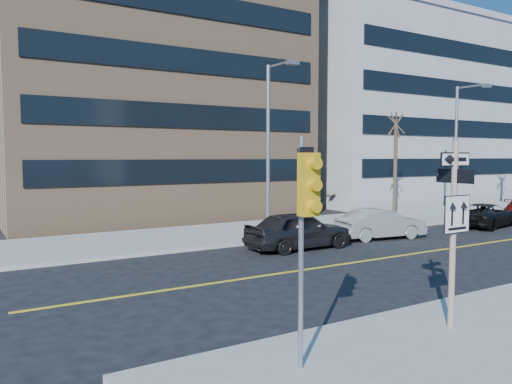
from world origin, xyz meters
TOP-DOWN VIEW (x-y plane):
  - ground at (0.00, 0.00)m, footprint 120.00×120.00m
  - far_sidewalk at (18.00, 12.00)m, footprint 66.00×6.00m
  - road_centerline at (12.00, 4.00)m, footprint 40.00×0.14m
  - sign_pole at (0.00, -2.51)m, footprint 0.92×0.92m
  - traffic_signal at (-4.00, -2.66)m, footprint 0.32×0.45m
  - parked_car_a at (3.06, 7.20)m, footprint 1.89×4.63m
  - parked_car_b at (7.83, 7.28)m, footprint 2.15×4.40m
  - parked_car_c at (15.62, 7.17)m, footprint 2.96×4.90m
  - streetlight_a at (4.00, 10.76)m, footprint 0.55×2.25m
  - streetlight_b at (18.00, 10.76)m, footprint 0.55×2.25m
  - street_tree_west at (13.00, 11.30)m, footprint 1.80×1.80m
  - building_brick at (2.00, 25.00)m, footprint 18.00×18.00m
  - building_grey_mid at (24.00, 24.00)m, footprint 20.00×16.00m
  - building_grey_far at (45.00, 27.00)m, footprint 18.00×18.00m

SIDE VIEW (x-z plane):
  - ground at x=0.00m, z-range 0.00..0.00m
  - road_centerline at x=12.00m, z-range 0.00..0.01m
  - far_sidewalk at x=18.00m, z-range 0.00..0.15m
  - parked_car_c at x=15.62m, z-range 0.00..1.27m
  - parked_car_b at x=7.83m, z-range 0.00..1.39m
  - parked_car_a at x=3.06m, z-range 0.00..1.57m
  - sign_pole at x=0.00m, z-range 0.41..4.47m
  - traffic_signal at x=-4.00m, z-range 1.03..5.03m
  - streetlight_a at x=4.00m, z-range 0.76..8.76m
  - streetlight_b at x=18.00m, z-range 0.76..8.76m
  - street_tree_west at x=13.00m, z-range 2.35..8.70m
  - building_grey_mid at x=24.00m, z-range 0.00..15.00m
  - building_grey_far at x=45.00m, z-range 0.00..16.00m
  - building_brick at x=2.00m, z-range 0.00..18.00m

